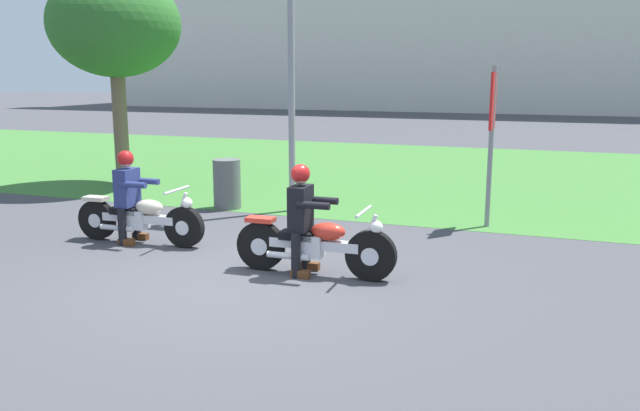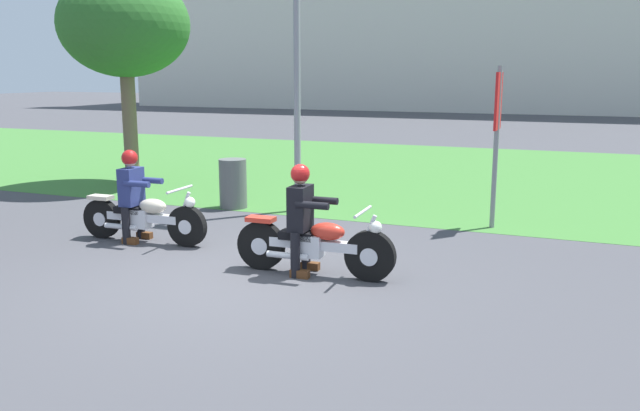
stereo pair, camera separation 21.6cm
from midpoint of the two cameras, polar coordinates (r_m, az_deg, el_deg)
The scene contains 10 objects.
ground at distance 8.17m, azimuth -7.78°, elevation -6.47°, with size 120.00×120.00×0.00m, color #424247.
grass_verge at distance 17.01m, azimuth 7.58°, elevation 2.94°, with size 60.00×12.00×0.01m, color #3D7533.
stadium_facade at distance 45.92m, azimuth 13.96°, elevation 16.58°, with size 51.29×8.00×13.68m, color silver.
motorcycle_lead at distance 8.22m, azimuth -1.21°, elevation -3.43°, with size 2.09×0.66×0.87m.
rider_lead at distance 8.18m, azimuth -2.32°, elevation -0.44°, with size 0.56×0.48×1.39m.
motorcycle_follow at distance 10.13m, azimuth -15.92°, elevation -1.08°, with size 2.10×0.66×0.86m.
rider_follow at distance 10.14m, azimuth -16.83°, elevation 1.34°, with size 0.56×0.48×1.38m.
tree_roadside at distance 15.37m, azimuth -17.74°, elevation 14.61°, with size 2.83×2.83×4.64m.
trash_can at distance 12.38m, azimuth -8.54°, elevation 1.85°, with size 0.51×0.51×0.92m, color #595E5B.
sign_banner at distance 10.93m, azimuth 14.10°, elevation 7.06°, with size 0.08×0.60×2.60m.
Camera 1 is at (3.61, -6.87, 2.50)m, focal length 37.00 mm.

